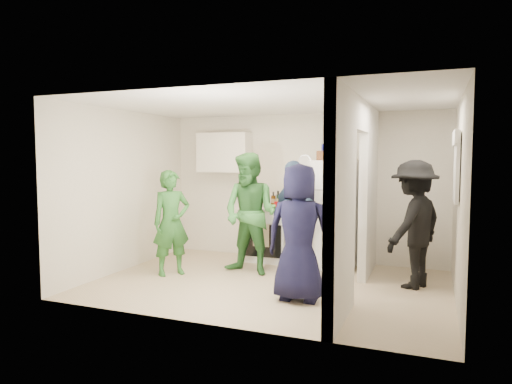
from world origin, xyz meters
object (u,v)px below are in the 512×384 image
(blue_bowl, at_px, (329,148))
(person_denim, at_px, (293,217))
(stove, at_px, (268,234))
(person_green_left, at_px, (171,223))
(wicker_basket, at_px, (329,156))
(person_navy, at_px, (299,233))
(yellow_cup_stack_top, at_px, (347,152))
(person_nook, at_px, (414,224))
(fridge, at_px, (334,214))
(person_green_center, at_px, (250,214))

(blue_bowl, distance_m, person_denim, 1.31)
(blue_bowl, bearing_deg, stove, -178.88)
(person_denim, bearing_deg, person_green_left, -117.97)
(wicker_basket, relative_size, blue_bowl, 1.46)
(stove, relative_size, person_green_left, 0.58)
(blue_bowl, height_order, person_navy, blue_bowl)
(person_navy, bearing_deg, yellow_cup_stack_top, -98.98)
(yellow_cup_stack_top, distance_m, person_denim, 1.32)
(person_green_left, bearing_deg, wicker_basket, -15.76)
(yellow_cup_stack_top, bearing_deg, person_nook, -33.06)
(person_navy, height_order, person_nook, person_nook)
(wicker_basket, relative_size, person_denim, 0.20)
(person_green_left, height_order, person_nook, person_nook)
(fridge, distance_m, person_nook, 1.48)
(fridge, distance_m, person_green_center, 1.41)
(stove, distance_m, fridge, 1.19)
(blue_bowl, xyz_separation_m, person_nook, (1.36, -0.82, -1.06))
(wicker_basket, height_order, person_nook, wicker_basket)
(fridge, xyz_separation_m, person_green_left, (-2.16, -1.39, -0.07))
(person_green_center, relative_size, person_nook, 1.06)
(blue_bowl, distance_m, person_green_center, 1.70)
(blue_bowl, height_order, person_green_left, blue_bowl)
(yellow_cup_stack_top, bearing_deg, person_green_left, -151.55)
(person_green_center, distance_m, person_denim, 0.66)
(yellow_cup_stack_top, bearing_deg, person_green_center, -148.16)
(wicker_basket, height_order, blue_bowl, blue_bowl)
(person_green_left, height_order, person_navy, person_navy)
(blue_bowl, relative_size, person_navy, 0.14)
(stove, relative_size, person_navy, 0.54)
(person_navy, distance_m, person_nook, 1.71)
(fridge, xyz_separation_m, person_navy, (-0.03, -1.90, -0.01))
(wicker_basket, xyz_separation_m, person_green_center, (-0.98, -0.96, -0.87))
(person_green_left, bearing_deg, blue_bowl, -15.76)
(yellow_cup_stack_top, xyz_separation_m, person_denim, (-0.71, -0.51, -0.98))
(wicker_basket, distance_m, yellow_cup_stack_top, 0.36)
(yellow_cup_stack_top, distance_m, person_navy, 2.08)
(person_green_left, relative_size, person_nook, 0.91)
(fridge, bearing_deg, stove, 178.47)
(stove, height_order, wicker_basket, wicker_basket)
(stove, xyz_separation_m, person_nook, (2.38, -0.80, 0.41))
(stove, relative_size, person_green_center, 0.50)
(wicker_basket, relative_size, person_nook, 0.20)
(fridge, xyz_separation_m, yellow_cup_stack_top, (0.22, -0.10, 0.98))
(fridge, bearing_deg, yellow_cup_stack_top, -24.44)
(person_denim, height_order, person_navy, person_denim)
(blue_bowl, distance_m, person_navy, 2.23)
(yellow_cup_stack_top, relative_size, person_navy, 0.15)
(fridge, height_order, person_green_center, person_green_center)
(person_green_left, xyz_separation_m, person_denim, (1.67, 0.78, 0.07))
(blue_bowl, bearing_deg, person_green_left, -145.06)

